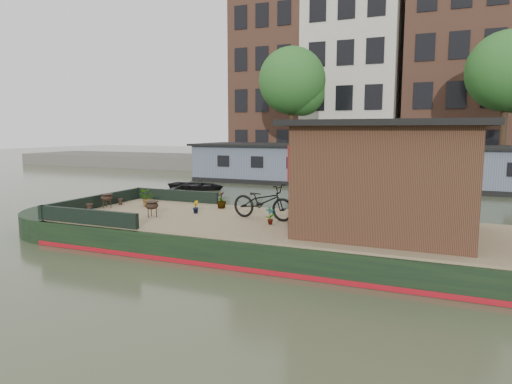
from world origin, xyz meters
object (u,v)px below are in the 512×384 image
at_px(bicycle, 263,202).
at_px(brazier_rear, 107,201).
at_px(dinghy, 197,183).
at_px(brazier_front, 152,209).
at_px(potted_plant_a, 270,216).
at_px(cabin, 387,176).

relative_size(bicycle, brazier_rear, 4.23).
bearing_deg(bicycle, dinghy, 46.18).
distance_m(bicycle, brazier_front, 2.87).
xyz_separation_m(brazier_rear, dinghy, (-2.37, 9.06, -0.54)).
distance_m(brazier_rear, dinghy, 9.38).
bearing_deg(brazier_front, bicycle, 17.72).
bearing_deg(brazier_rear, potted_plant_a, -3.60).
xyz_separation_m(brazier_front, brazier_rear, (-2.04, 0.65, -0.00)).
height_order(potted_plant_a, dinghy, potted_plant_a).
height_order(brazier_front, brazier_rear, brazier_front).
bearing_deg(dinghy, bicycle, -137.76).
bearing_deg(dinghy, brazier_front, -152.26).
relative_size(potted_plant_a, dinghy, 0.14).
distance_m(bicycle, dinghy, 11.39).
bearing_deg(brazier_rear, bicycle, 2.63).
bearing_deg(dinghy, brazier_rear, -162.00).
distance_m(potted_plant_a, brazier_rear, 5.18).
relative_size(brazier_front, dinghy, 0.14).
bearing_deg(potted_plant_a, cabin, 5.97).
relative_size(bicycle, brazier_front, 4.15).
xyz_separation_m(bicycle, brazier_front, (-2.73, -0.87, -0.24)).
xyz_separation_m(brazier_front, dinghy, (-4.41, 9.71, -0.54)).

